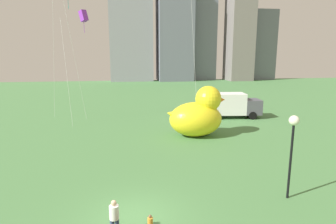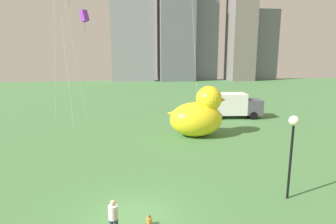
{
  "view_description": "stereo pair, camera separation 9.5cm",
  "coord_description": "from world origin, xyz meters",
  "px_view_note": "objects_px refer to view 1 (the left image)",
  "views": [
    {
      "loc": [
        -0.33,
        -11.72,
        7.2
      ],
      "look_at": [
        2.3,
        5.28,
        3.73
      ],
      "focal_mm": 30.52,
      "sensor_mm": 36.0,
      "label": 1
    },
    {
      "loc": [
        -0.24,
        -11.74,
        7.2
      ],
      "look_at": [
        2.3,
        5.28,
        3.73
      ],
      "focal_mm": 30.52,
      "sensor_mm": 36.0,
      "label": 2
    }
  ],
  "objects_px": {
    "giant_inflatable_duck": "(198,115)",
    "box_truck": "(230,105)",
    "person_child": "(150,224)",
    "lamppost": "(293,134)",
    "person_adult": "(114,217)",
    "kite_purple": "(83,17)"
  },
  "relations": [
    {
      "from": "giant_inflatable_duck",
      "to": "kite_purple",
      "type": "relative_size",
      "value": 0.46
    },
    {
      "from": "person_adult",
      "to": "giant_inflatable_duck",
      "type": "xyz_separation_m",
      "value": [
        6.97,
        13.66,
        1.05
      ]
    },
    {
      "from": "giant_inflatable_duck",
      "to": "box_truck",
      "type": "xyz_separation_m",
      "value": [
        5.66,
        6.8,
        -0.46
      ]
    },
    {
      "from": "giant_inflatable_duck",
      "to": "box_truck",
      "type": "bearing_deg",
      "value": 50.24
    },
    {
      "from": "box_truck",
      "to": "kite_purple",
      "type": "bearing_deg",
      "value": 176.22
    },
    {
      "from": "person_child",
      "to": "kite_purple",
      "type": "bearing_deg",
      "value": 102.63
    },
    {
      "from": "giant_inflatable_duck",
      "to": "box_truck",
      "type": "height_order",
      "value": "giant_inflatable_duck"
    },
    {
      "from": "lamppost",
      "to": "kite_purple",
      "type": "height_order",
      "value": "kite_purple"
    },
    {
      "from": "person_adult",
      "to": "person_child",
      "type": "distance_m",
      "value": 1.47
    },
    {
      "from": "lamppost",
      "to": "kite_purple",
      "type": "distance_m",
      "value": 24.33
    },
    {
      "from": "lamppost",
      "to": "kite_purple",
      "type": "relative_size",
      "value": 0.37
    },
    {
      "from": "person_child",
      "to": "box_truck",
      "type": "xyz_separation_m",
      "value": [
        11.21,
        20.6,
        0.96
      ]
    },
    {
      "from": "person_adult",
      "to": "box_truck",
      "type": "relative_size",
      "value": 0.23
    },
    {
      "from": "person_adult",
      "to": "lamppost",
      "type": "bearing_deg",
      "value": 12.09
    },
    {
      "from": "person_child",
      "to": "giant_inflatable_duck",
      "type": "xyz_separation_m",
      "value": [
        5.55,
        13.8,
        1.42
      ]
    },
    {
      "from": "giant_inflatable_duck",
      "to": "lamppost",
      "type": "bearing_deg",
      "value": -81.9
    },
    {
      "from": "giant_inflatable_duck",
      "to": "box_truck",
      "type": "distance_m",
      "value": 8.86
    },
    {
      "from": "person_adult",
      "to": "lamppost",
      "type": "relative_size",
      "value": 0.36
    },
    {
      "from": "lamppost",
      "to": "box_truck",
      "type": "relative_size",
      "value": 0.64
    },
    {
      "from": "person_child",
      "to": "box_truck",
      "type": "height_order",
      "value": "box_truck"
    },
    {
      "from": "lamppost",
      "to": "box_truck",
      "type": "bearing_deg",
      "value": 77.93
    },
    {
      "from": "person_child",
      "to": "kite_purple",
      "type": "xyz_separation_m",
      "value": [
        -4.85,
        21.66,
        10.59
      ]
    }
  ]
}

